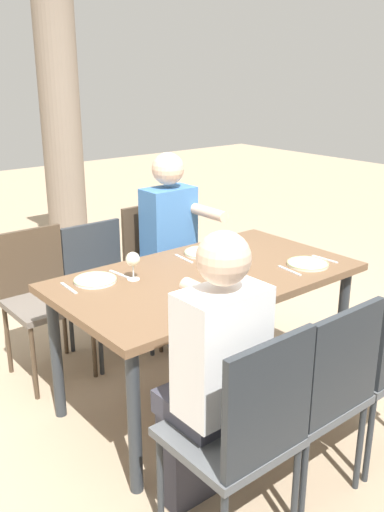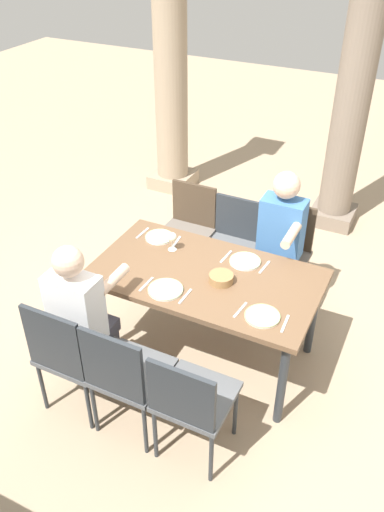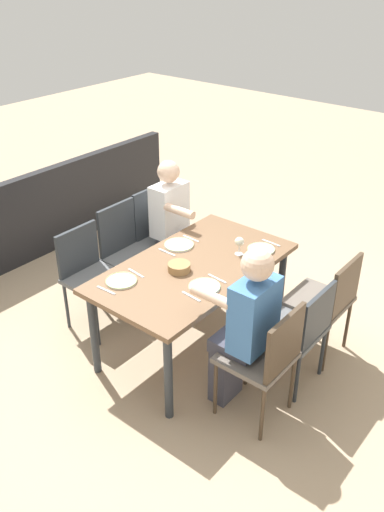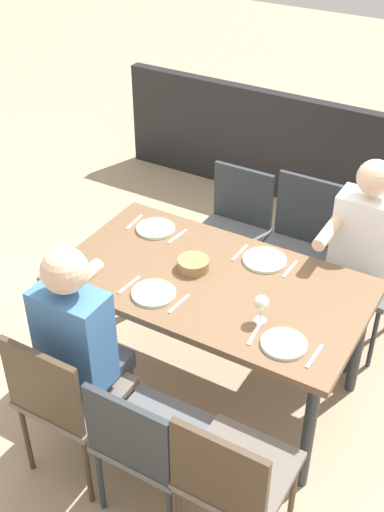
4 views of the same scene
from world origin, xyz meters
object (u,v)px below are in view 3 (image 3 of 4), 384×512
(diner_woman_green, at_px, (245,326))
(bread_basket, at_px, (179,267))
(chair_mid_south, at_px, (127,249))
(wine_glass_0, at_px, (239,242))
(plate_1, at_px, (179,245))
(chair_west_north, at_px, (328,298))
(plate_2, at_px, (204,287))
(plate_3, at_px, (121,281))
(chair_mid_north, at_px, (300,327))
(diner_man_white, at_px, (175,224))
(chair_east_south, at_px, (89,271))
(chair_west_south, at_px, (159,232))
(dining_table, at_px, (194,274))
(chair_east_north, at_px, (266,355))
(plate_0, at_px, (261,249))

(diner_woman_green, distance_m, bread_basket, 0.75)
(chair_mid_south, xyz_separation_m, wine_glass_0, (-0.21, 1.04, 0.33))
(plate_1, bearing_deg, wine_glass_0, 112.50)
(chair_west_north, relative_size, plate_2, 3.86)
(wine_glass_0, distance_m, plate_1, 0.50)
(plate_2, height_order, bread_basket, bread_basket)
(plate_3, bearing_deg, chair_mid_north, 120.45)
(chair_mid_north, height_order, diner_man_white, diner_man_white)
(chair_mid_south, bearing_deg, chair_east_south, 0.76)
(chair_west_south, relative_size, wine_glass_0, 6.32)
(chair_mid_south, bearing_deg, chair_west_north, 103.79)
(chair_east_south, bearing_deg, chair_west_north, 116.90)
(wine_glass_0, height_order, plate_3, wine_glass_0)
(bread_basket, bearing_deg, wine_glass_0, 157.45)
(chair_west_north, distance_m, plate_1, 1.24)
(chair_west_south, bearing_deg, diner_woman_green, 60.55)
(dining_table, xyz_separation_m, chair_west_north, (-0.57, 0.87, -0.16))
(chair_mid_north, distance_m, diner_man_white, 1.61)
(chair_east_north, height_order, plate_3, chair_east_north)
(chair_mid_south, relative_size, diner_man_white, 0.74)
(dining_table, xyz_separation_m, chair_east_south, (0.31, -0.87, -0.16))
(plate_3, bearing_deg, bread_basket, 149.83)
(diner_woman_green, bearing_deg, wine_glass_0, -142.30)
(plate_0, xyz_separation_m, bread_basket, (0.66, -0.30, 0.02))
(chair_west_north, height_order, chair_east_north, chair_east_north)
(chair_mid_south, bearing_deg, plate_3, 43.19)
(chair_east_north, xyz_separation_m, wine_glass_0, (-0.66, -0.70, 0.33))
(chair_west_south, height_order, chair_east_south, chair_west_south)
(diner_man_white, bearing_deg, chair_mid_north, 74.65)
(diner_man_white, height_order, plate_0, diner_man_white)
(chair_east_south, xyz_separation_m, wine_glass_0, (-0.66, 1.04, 0.35))
(dining_table, bearing_deg, diner_woman_green, 65.48)
(dining_table, xyz_separation_m, chair_mid_north, (-0.14, 0.86, -0.18))
(diner_man_white, relative_size, plate_1, 5.22)
(plate_0, bearing_deg, chair_west_south, -92.29)
(diner_woman_green, bearing_deg, chair_east_north, 90.95)
(chair_east_north, bearing_deg, chair_west_south, -116.77)
(diner_man_white, distance_m, plate_3, 1.16)
(chair_mid_south, distance_m, plate_2, 1.20)
(dining_table, distance_m, chair_west_south, 1.05)
(plate_0, xyz_separation_m, plate_2, (0.72, -0.01, -0.00))
(wine_glass_0, bearing_deg, bread_basket, -22.55)
(chair_west_south, height_order, plate_0, chair_west_south)
(diner_man_white, relative_size, bread_basket, 7.44)
(diner_man_white, distance_m, plate_1, 0.57)
(diner_man_white, height_order, plate_2, diner_man_white)
(wine_glass_0, bearing_deg, chair_mid_north, 72.97)
(chair_west_south, distance_m, plate_0, 1.17)
(plate_0, height_order, plate_3, same)
(diner_man_white, bearing_deg, plate_2, 50.85)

